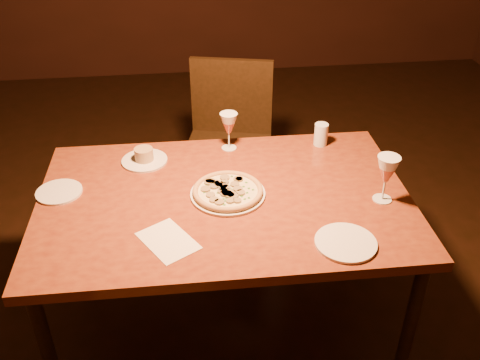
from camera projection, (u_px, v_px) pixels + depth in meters
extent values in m
plane|color=black|center=(222.00, 355.00, 2.47)|extent=(7.00, 7.00, 0.00)
cube|color=brown|center=(225.00, 201.00, 2.16)|extent=(1.50, 0.98, 0.04)
cylinder|color=black|center=(83.00, 227.00, 2.66)|extent=(0.05, 0.05, 0.76)
cylinder|color=black|center=(408.00, 333.00, 2.09)|extent=(0.05, 0.05, 0.76)
cylinder|color=black|center=(349.00, 209.00, 2.78)|extent=(0.05, 0.05, 0.76)
cube|color=black|center=(227.00, 152.00, 3.03)|extent=(0.57, 0.57, 0.04)
cube|color=black|center=(232.00, 96.00, 3.07)|extent=(0.46, 0.14, 0.45)
cylinder|color=black|center=(190.00, 207.00, 3.03)|extent=(0.04, 0.04, 0.48)
cylinder|color=black|center=(202.00, 172.00, 3.35)|extent=(0.04, 0.04, 0.48)
cylinder|color=black|center=(257.00, 212.00, 2.99)|extent=(0.04, 0.04, 0.48)
cylinder|color=black|center=(262.00, 175.00, 3.31)|extent=(0.04, 0.04, 0.48)
cylinder|color=silver|center=(228.00, 194.00, 2.15)|extent=(0.30, 0.30, 0.01)
cylinder|color=beige|center=(228.00, 192.00, 2.15)|extent=(0.28, 0.28, 0.01)
torus|color=tan|center=(228.00, 191.00, 2.14)|extent=(0.28, 0.28, 0.02)
cylinder|color=silver|center=(145.00, 160.00, 2.37)|extent=(0.20, 0.20, 0.01)
cylinder|color=tan|center=(144.00, 154.00, 2.35)|extent=(0.08, 0.08, 0.06)
cylinder|color=silver|center=(321.00, 134.00, 2.48)|extent=(0.06, 0.06, 0.11)
cylinder|color=silver|center=(59.00, 192.00, 2.16)|extent=(0.19, 0.19, 0.01)
cylinder|color=silver|center=(346.00, 243.00, 1.90)|extent=(0.22, 0.22, 0.01)
cube|color=silver|center=(168.00, 241.00, 1.91)|extent=(0.24, 0.27, 0.00)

